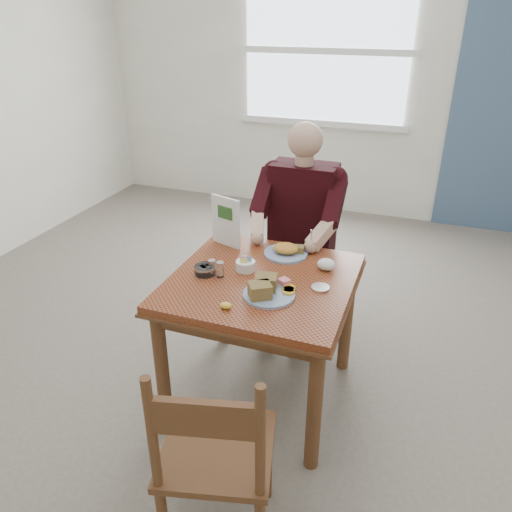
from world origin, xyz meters
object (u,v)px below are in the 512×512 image
at_px(table, 262,297).
at_px(diner, 300,217).
at_px(chair_far, 301,259).
at_px(near_plate, 267,289).
at_px(far_plate, 287,251).
at_px(chair_near, 215,457).

bearing_deg(table, diner, 90.00).
distance_m(chair_far, near_plate, 1.00).
xyz_separation_m(near_plate, far_plate, (-0.04, 0.45, -0.01)).
xyz_separation_m(chair_near, far_plate, (-0.09, 1.19, 0.30)).
distance_m(table, diner, 0.73).
bearing_deg(near_plate, chair_far, 94.62).
xyz_separation_m(table, far_plate, (0.04, 0.30, 0.14)).
relative_size(chair_near, diner, 0.69).
height_order(near_plate, far_plate, near_plate).
xyz_separation_m(chair_far, far_plate, (0.04, -0.50, 0.30)).
distance_m(chair_far, far_plate, 0.58).
bearing_deg(chair_far, near_plate, -85.38).
xyz_separation_m(table, near_plate, (0.08, -0.15, 0.14)).
height_order(chair_far, diner, diner).
height_order(chair_near, diner, diner).
relative_size(chair_far, far_plate, 3.42).
distance_m(table, near_plate, 0.22).
relative_size(diner, far_plate, 4.99).
relative_size(table, diner, 0.66).
bearing_deg(near_plate, diner, 95.10).
relative_size(chair_near, far_plate, 3.42).
bearing_deg(chair_far, far_plate, -85.40).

